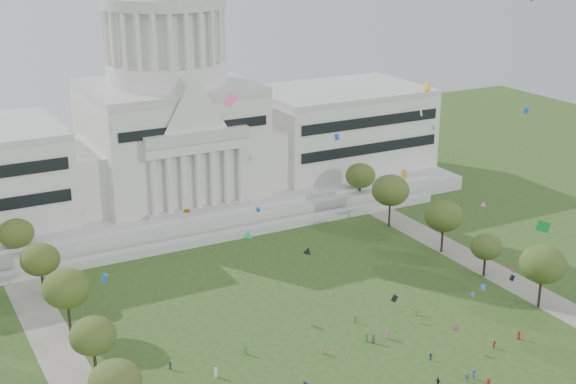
# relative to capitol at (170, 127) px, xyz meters

# --- Properties ---
(capitol) EXTENTS (160.00, 64.50, 91.30)m
(capitol) POSITION_rel_capitol_xyz_m (0.00, 0.00, 0.00)
(capitol) COLOR #B8B6AC
(capitol) RESTS_ON ground
(path_right) EXTENTS (8.00, 160.00, 0.04)m
(path_right) POSITION_rel_capitol_xyz_m (48.00, -83.59, -22.28)
(path_right) COLOR gray
(path_right) RESTS_ON ground
(row_tree_l_2) EXTENTS (8.42, 8.42, 11.97)m
(row_tree_l_2) POSITION_rel_capitol_xyz_m (-45.04, -96.29, -13.79)
(row_tree_l_2) COLOR black
(row_tree_l_2) RESTS_ON ground
(row_tree_r_2) EXTENTS (9.55, 9.55, 13.58)m
(row_tree_r_2) POSITION_rel_capitol_xyz_m (44.17, -96.15, -12.64)
(row_tree_r_2) COLOR black
(row_tree_r_2) RESTS_ON ground
(row_tree_l_3) EXTENTS (8.12, 8.12, 11.55)m
(row_tree_l_3) POSITION_rel_capitol_xyz_m (-44.09, -79.67, -14.09)
(row_tree_l_3) COLOR black
(row_tree_l_3) RESTS_ON ground
(row_tree_r_3) EXTENTS (7.01, 7.01, 9.98)m
(row_tree_r_3) POSITION_rel_capitol_xyz_m (44.40, -79.10, -15.21)
(row_tree_r_3) COLOR black
(row_tree_r_3) RESTS_ON ground
(row_tree_l_4) EXTENTS (9.29, 9.29, 13.21)m
(row_tree_l_4) POSITION_rel_capitol_xyz_m (-44.08, -61.17, -12.90)
(row_tree_l_4) COLOR black
(row_tree_l_4) RESTS_ON ground
(row_tree_r_4) EXTENTS (9.19, 9.19, 13.06)m
(row_tree_r_4) POSITION_rel_capitol_xyz_m (44.76, -63.55, -13.01)
(row_tree_r_4) COLOR black
(row_tree_r_4) RESTS_ON ground
(row_tree_l_5) EXTENTS (8.33, 8.33, 11.85)m
(row_tree_l_5) POSITION_rel_capitol_xyz_m (-45.22, -42.58, -13.88)
(row_tree_l_5) COLOR black
(row_tree_l_5) RESTS_ON ground
(row_tree_r_5) EXTENTS (9.82, 9.82, 13.96)m
(row_tree_r_5) POSITION_rel_capitol_xyz_m (43.49, -43.40, -12.37)
(row_tree_r_5) COLOR black
(row_tree_r_5) RESTS_ON ground
(row_tree_l_6) EXTENTS (8.19, 8.19, 11.64)m
(row_tree_l_6) POSITION_rel_capitol_xyz_m (-46.87, -24.45, -14.02)
(row_tree_l_6) COLOR black
(row_tree_l_6) RESTS_ON ground
(row_tree_r_6) EXTENTS (8.42, 8.42, 11.97)m
(row_tree_r_6) POSITION_rel_capitol_xyz_m (45.96, -25.46, -13.79)
(row_tree_r_6) COLOR black
(row_tree_r_6) RESTS_ON ground
(person_0) EXTENTS (0.98, 1.00, 1.73)m
(person_0) POSITION_rel_capitol_xyz_m (30.97, -104.40, -21.43)
(person_0) COLOR #B21E1E
(person_0) RESTS_ON ground
(person_2) EXTENTS (0.82, 0.59, 1.55)m
(person_2) POSITION_rel_capitol_xyz_m (24.48, -104.88, -21.52)
(person_2) COLOR #B21E1E
(person_2) RESTS_ON ground
(person_3) EXTENTS (0.87, 1.15, 1.58)m
(person_3) POSITION_rel_capitol_xyz_m (12.46, -111.29, -21.50)
(person_3) COLOR #4C4C51
(person_3) RESTS_ON ground
(person_4) EXTENTS (0.94, 1.26, 1.92)m
(person_4) POSITION_rel_capitol_xyz_m (6.80, -110.37, -21.34)
(person_4) COLOR #26262B
(person_4) RESTS_ON ground
(person_9) EXTENTS (1.09, 1.28, 1.76)m
(person_9) POSITION_rel_capitol_xyz_m (14.02, -111.31, -21.42)
(person_9) COLOR navy
(person_9) RESTS_ON ground
(person_10) EXTENTS (0.74, 0.97, 1.46)m
(person_10) POSITION_rel_capitol_xyz_m (11.31, -102.63, -21.56)
(person_10) COLOR navy
(person_10) RESTS_ON ground
(distant_crowd) EXTENTS (62.13, 33.42, 1.93)m
(distant_crowd) POSITION_rel_capitol_xyz_m (-13.09, -99.61, -21.43)
(distant_crowd) COLOR navy
(distant_crowd) RESTS_ON ground
(kite_swarm) EXTENTS (80.99, 109.21, 64.23)m
(kite_swarm) POSITION_rel_capitol_xyz_m (5.22, -103.75, 6.04)
(kite_swarm) COLOR green
(kite_swarm) RESTS_ON ground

